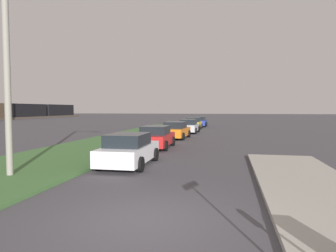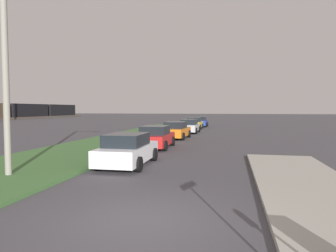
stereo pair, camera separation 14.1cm
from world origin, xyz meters
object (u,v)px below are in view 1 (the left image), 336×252
Objects in this scene: parked_car_silver at (189,126)px; parked_car_blue at (200,122)px; streetlight at (16,59)px; parked_car_red at (156,137)px; parked_car_orange at (176,130)px; parked_car_white at (129,150)px; parked_car_yellow at (194,123)px.

parked_car_silver and parked_car_blue have the same top height.
parked_car_red is at bearing -17.25° from streetlight.
parked_car_silver is 1.00× the size of parked_car_blue.
parked_car_orange is 1.02× the size of parked_car_blue.
parked_car_white is 12.64m from parked_car_orange.
streetlight reaches higher than parked_car_red.
parked_car_yellow is 5.29m from parked_car_blue.
parked_car_orange is at bearing -10.97° from streetlight.
parked_car_white is 0.99× the size of parked_car_orange.
streetlight is (-9.39, 2.92, 3.67)m from parked_car_red.
parked_car_blue is at bearing 0.46° from parked_car_silver.
parked_car_blue is (17.85, -0.29, 0.00)m from parked_car_orange.
parked_car_yellow is (6.31, 0.24, 0.00)m from parked_car_silver.
parked_car_white and parked_car_blue have the same top height.
parked_car_orange is 1.02× the size of parked_car_yellow.
parked_car_white is at bearing 179.24° from parked_car_blue.
parked_car_silver is 0.58× the size of streetlight.
parked_car_orange is 6.26m from parked_car_silver.
parked_car_red is at bearing -178.64° from parked_car_orange.
parked_car_silver is (18.89, -0.16, 0.00)m from parked_car_white.
streetlight is at bearing 171.78° from parked_car_orange.
parked_car_blue is at bearing 1.82° from parked_car_orange.
parked_car_silver is (6.25, -0.28, 0.00)m from parked_car_orange.
parked_car_yellow is at bearing -1.70° from parked_car_red.
parked_car_red is 1.00× the size of parked_car_silver.
parked_car_blue is at bearing -5.70° from streetlight.
parked_car_yellow is at bearing -0.82° from parked_car_white.
parked_car_red is 10.50m from streetlight.
parked_car_red and parked_car_silver have the same top height.
parked_car_white is 0.58× the size of streetlight.
parked_car_yellow is 0.57× the size of streetlight.
parked_car_orange and parked_car_silver have the same top height.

